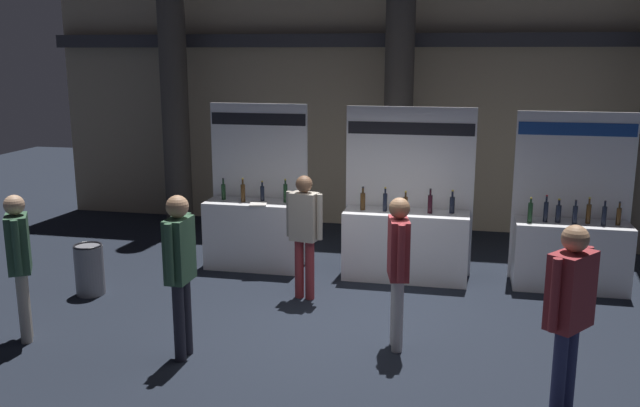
% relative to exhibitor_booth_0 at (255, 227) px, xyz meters
% --- Properties ---
extents(ground_plane, '(27.24, 27.24, 0.00)m').
position_rel_exhibitor_booth_0_xyz_m(ground_plane, '(1.96, -2.11, -0.63)').
color(ground_plane, black).
extents(hall_colonnade, '(13.62, 1.28, 6.31)m').
position_rel_exhibitor_booth_0_xyz_m(hall_colonnade, '(1.96, 2.90, 2.46)').
color(hall_colonnade, gray).
rests_on(hall_colonnade, ground_plane).
extents(exhibitor_booth_0, '(1.54, 0.72, 2.50)m').
position_rel_exhibitor_booth_0_xyz_m(exhibitor_booth_0, '(0.00, 0.00, 0.00)').
color(exhibitor_booth_0, white).
rests_on(exhibitor_booth_0, ground_plane).
extents(exhibitor_booth_1, '(1.89, 0.66, 2.50)m').
position_rel_exhibitor_booth_0_xyz_m(exhibitor_booth_1, '(2.33, -0.06, -0.01)').
color(exhibitor_booth_1, white).
rests_on(exhibitor_booth_1, ground_plane).
extents(exhibitor_booth_2, '(1.62, 0.66, 2.46)m').
position_rel_exhibitor_booth_0_xyz_m(exhibitor_booth_2, '(4.63, 0.01, -0.03)').
color(exhibitor_booth_2, white).
rests_on(exhibitor_booth_2, ground_plane).
extents(trash_bin, '(0.39, 0.39, 0.71)m').
position_rel_exhibitor_booth_0_xyz_m(trash_bin, '(-1.85, -1.67, -0.28)').
color(trash_bin, slate).
rests_on(trash_bin, ground_plane).
extents(visitor_3, '(0.47, 0.51, 1.81)m').
position_rel_exhibitor_booth_0_xyz_m(visitor_3, '(4.07, -3.70, 0.47)').
color(visitor_3, navy).
rests_on(visitor_3, ground_plane).
extents(visitor_4, '(0.24, 0.56, 1.81)m').
position_rel_exhibitor_booth_0_xyz_m(visitor_4, '(0.20, -3.25, 0.45)').
color(visitor_4, '#23232D').
rests_on(visitor_4, ground_plane).
extents(visitor_5, '(0.51, 0.30, 1.69)m').
position_rel_exhibitor_booth_0_xyz_m(visitor_5, '(1.07, -1.20, 0.37)').
color(visitor_5, maroon).
rests_on(visitor_5, ground_plane).
extents(visitor_6, '(0.40, 0.48, 1.72)m').
position_rel_exhibitor_booth_0_xyz_m(visitor_6, '(-1.77, -3.21, 0.39)').
color(visitor_6, '#ADA393').
rests_on(visitor_6, ground_plane).
extents(visitor_7, '(0.29, 0.59, 1.73)m').
position_rel_exhibitor_booth_0_xyz_m(visitor_7, '(2.45, -2.53, 0.40)').
color(visitor_7, silver).
rests_on(visitor_7, ground_plane).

